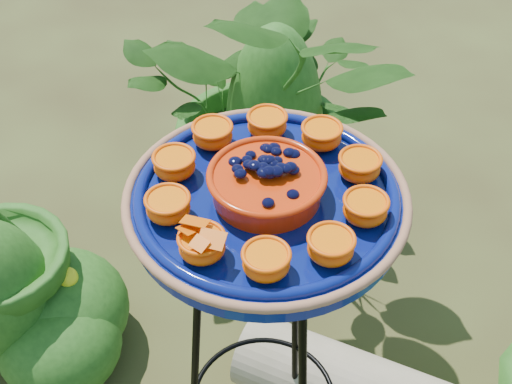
{
  "coord_description": "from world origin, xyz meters",
  "views": [
    {
      "loc": [
        0.75,
        -0.42,
        1.66
      ],
      "look_at": [
        0.11,
        0.06,
        0.92
      ],
      "focal_mm": 50.0,
      "sensor_mm": 36.0,
      "label": 1
    }
  ],
  "objects": [
    {
      "name": "tripod_stand",
      "position": [
        0.11,
        0.08,
        0.52
      ],
      "size": [
        0.41,
        0.41,
        0.85
      ],
      "rotation": [
        0.0,
        0.0,
        0.43
      ],
      "color": "black",
      "rests_on": "ground"
    },
    {
      "name": "feeder_dish",
      "position": [
        0.11,
        0.08,
        0.89
      ],
      "size": [
        0.57,
        0.57,
        0.1
      ],
      "rotation": [
        0.0,
        0.0,
        0.43
      ],
      "color": "#08135F",
      "rests_on": "tripod_stand"
    },
    {
      "name": "shrub_back_left",
      "position": [
        -0.56,
        0.62,
        0.43
      ],
      "size": [
        1.02,
        0.99,
        0.86
      ],
      "primitive_type": "imported",
      "rotation": [
        0.0,
        0.0,
        0.62
      ],
      "color": "#1D4813",
      "rests_on": "ground"
    }
  ]
}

